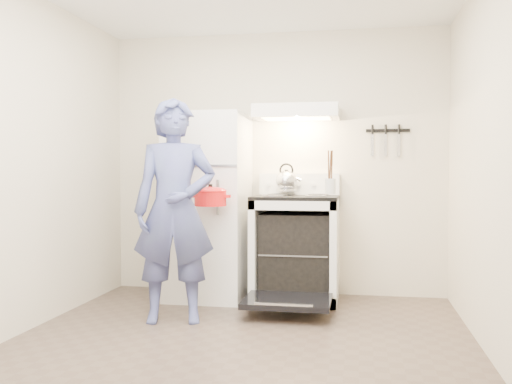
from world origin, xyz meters
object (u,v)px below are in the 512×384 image
tea_kettle (286,179)px  person (175,210)px  stove_body (296,250)px  refrigerator (208,206)px  dutch_oven (210,198)px

tea_kettle → person: (-0.74, -1.05, -0.23)m
person → stove_body: bearing=32.3°
refrigerator → dutch_oven: (0.16, -0.52, 0.10)m
dutch_oven → stove_body: bearing=40.2°
refrigerator → person: bearing=-92.3°
person → refrigerator: bearing=73.3°
refrigerator → stove_body: bearing=1.8°
stove_body → tea_kettle: tea_kettle is taller
person → dutch_oven: bearing=46.3°
stove_body → tea_kettle: 0.67m
stove_body → person: person is taller
tea_kettle → person: size_ratio=0.17×
refrigerator → stove_body: size_ratio=1.85×
refrigerator → stove_body: (0.81, 0.02, -0.39)m
refrigerator → dutch_oven: bearing=-73.2°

